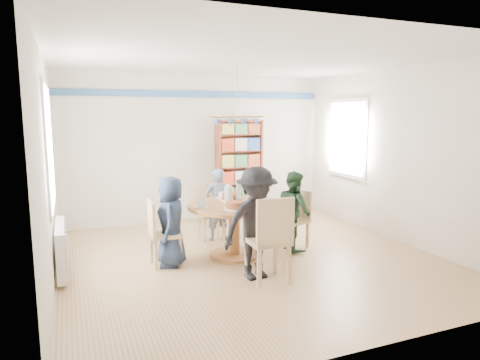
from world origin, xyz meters
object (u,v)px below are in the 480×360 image
radiator (61,248)px  bookshelf (239,170)px  chair_left (160,230)px  chair_far (210,208)px  person_left (171,221)px  person_right (294,211)px  person_far (217,204)px  person_near (256,223)px  dining_table (234,218)px  chair_right (296,216)px  chair_near (271,236)px

radiator → bookshelf: 3.82m
chair_left → chair_far: (1.02, 1.02, -0.01)m
person_left → person_right: size_ratio=1.02×
person_far → person_near: size_ratio=0.83×
person_far → person_near: person_near is taller
radiator → person_far: 2.42m
dining_table → chair_far: chair_far is taller
chair_left → radiator: bearing=175.1°
person_left → chair_right: bearing=108.6°
radiator → chair_right: size_ratio=1.16×
chair_far → person_near: (-0.02, -1.88, 0.21)m
chair_left → bookshelf: (1.99, 2.14, 0.44)m
person_right → person_far: person_right is taller
chair_left → dining_table: bearing=-0.1°
radiator → person_left: person_left is taller
bookshelf → dining_table: bearing=-113.7°
person_far → dining_table: bearing=80.9°
person_far → chair_far: bearing=-73.1°
radiator → dining_table: bearing=-2.7°
person_right → chair_left: bearing=91.0°
chair_right → chair_left: bearing=-178.4°
chair_right → radiator: bearing=179.2°
chair_near → person_near: person_near is taller
radiator → person_far: size_ratio=0.87×
chair_left → person_right: bearing=-0.9°
bookshelf → person_left: bearing=-130.2°
person_near → person_left: bearing=128.3°
person_left → bookshelf: bookshelf is taller
person_far → person_right: bearing=129.2°
chair_near → person_left: bearing=132.1°
chair_left → person_near: 1.34m
chair_far → chair_near: (0.07, -2.10, 0.10)m
person_far → bookshelf: bookshelf is taller
person_left → bookshelf: bearing=155.7°
chair_left → chair_near: bearing=-44.7°
dining_table → person_far: 0.86m
dining_table → chair_far: size_ratio=1.49×
chair_far → person_near: 1.89m
dining_table → chair_left: bearing=179.9°
chair_left → person_near: person_near is taller
person_far → chair_left: bearing=32.0°
radiator → dining_table: 2.26m
dining_table → person_near: bearing=-92.9°
chair_left → chair_right: bearing=1.6°
dining_table → chair_right: size_ratio=1.51×
radiator → person_near: 2.43m
dining_table → chair_near: chair_near is taller
person_left → person_near: person_near is taller
person_near → bookshelf: size_ratio=0.73×
chair_right → person_right: size_ratio=0.74×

